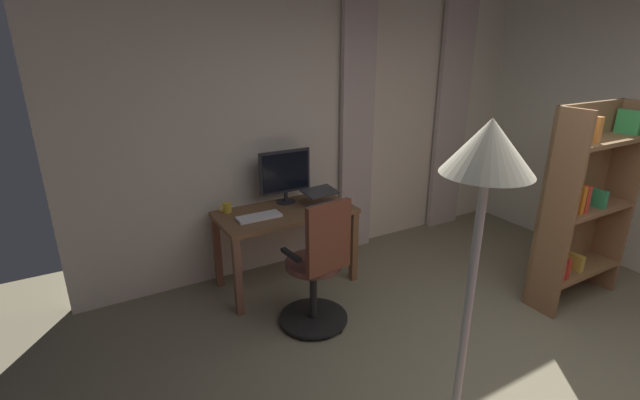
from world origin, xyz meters
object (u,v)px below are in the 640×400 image
mug_tea (227,208)px  desk (286,222)px  laptop (324,201)px  computer_mouse (324,193)px  computer_keyboard (259,217)px  floor_lamp (478,231)px  bookshelf (580,205)px  computer_monitor (285,174)px  office_chair (318,270)px

mug_tea → desk: bearing=155.1°
laptop → computer_mouse: size_ratio=3.56×
computer_keyboard → floor_lamp: (0.21, 2.46, 0.85)m
computer_keyboard → bookshelf: size_ratio=0.22×
mug_tea → computer_mouse: bearing=178.5°
computer_keyboard → computer_mouse: size_ratio=3.83×
computer_keyboard → laptop: size_ratio=1.08×
computer_monitor → computer_keyboard: bearing=33.1°
computer_keyboard → mug_tea: size_ratio=3.21×
computer_mouse → bookshelf: bearing=133.7°
laptop → bookshelf: (-1.72, 1.37, 0.08)m
computer_keyboard → mug_tea: mug_tea is taller
bookshelf → floor_lamp: (2.56, 1.06, 0.74)m
mug_tea → floor_lamp: floor_lamp is taller
office_chair → computer_mouse: bearing=51.7°
desk → office_chair: bearing=83.5°
computer_monitor → desk: bearing=62.6°
office_chair → computer_monitor: 1.09m
desk → laptop: bearing=168.3°
computer_monitor → bookshelf: 2.57m
computer_mouse → mug_tea: size_ratio=0.84×
bookshelf → office_chair: bearing=-17.7°
mug_tea → bookshelf: size_ratio=0.07×
office_chair → floor_lamp: bearing=-108.5°
desk → computer_monitor: 0.45m
computer_keyboard → mug_tea: bearing=-54.1°
desk → floor_lamp: bearing=79.1°
floor_lamp → mug_tea: bearing=-90.3°
computer_keyboard → bookshelf: (-2.35, 1.39, 0.12)m
computer_mouse → floor_lamp: (1.00, 2.70, 0.85)m
office_chair → laptop: (-0.45, -0.68, 0.28)m
desk → computer_mouse: 0.57m
computer_mouse → mug_tea: bearing=-1.5°
desk → floor_lamp: 2.73m
desk → computer_monitor: bearing=-117.4°
desk → computer_keyboard: bearing=10.5°
mug_tea → floor_lamp: (0.01, 2.72, 0.82)m
desk → office_chair: 0.76m
computer_mouse → computer_keyboard: bearing=17.1°
laptop → bookshelf: 2.19m
desk → mug_tea: bearing=-24.9°
desk → computer_keyboard: (0.28, 0.05, 0.12)m
computer_mouse → floor_lamp: 3.00m
laptop → desk: bearing=-17.8°
computer_keyboard → computer_monitor: bearing=-146.9°
laptop → mug_tea: size_ratio=2.99×
computer_monitor → laptop: (-0.26, 0.27, -0.23)m
laptop → mug_tea: 0.88m
computer_monitor → computer_keyboard: computer_monitor is taller
computer_monitor → laptop: computer_monitor is taller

